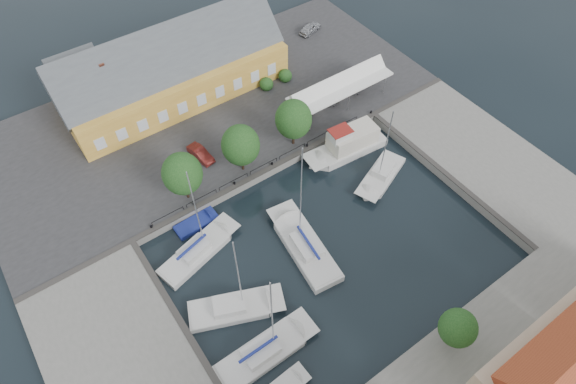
% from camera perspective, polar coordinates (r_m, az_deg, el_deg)
% --- Properties ---
extents(ground, '(140.00, 140.00, 0.00)m').
position_cam_1_polar(ground, '(50.39, 3.96, -5.43)').
color(ground, black).
rests_on(ground, ground).
extents(north_quay, '(56.00, 26.00, 1.00)m').
position_cam_1_polar(north_quay, '(62.94, -9.09, 9.38)').
color(north_quay, '#2D2D30').
rests_on(north_quay, ground).
extents(west_quay, '(12.00, 24.00, 1.00)m').
position_cam_1_polar(west_quay, '(45.67, -18.13, -20.11)').
color(west_quay, slate).
rests_on(west_quay, ground).
extents(east_quay, '(12.00, 24.00, 1.00)m').
position_cam_1_polar(east_quay, '(61.02, 21.78, 3.96)').
color(east_quay, slate).
rests_on(east_quay, ground).
extents(quay_edge_fittings, '(56.00, 24.72, 0.40)m').
position_cam_1_polar(quay_edge_fittings, '(51.64, 0.82, -1.18)').
color(quay_edge_fittings, '#383533').
rests_on(quay_edge_fittings, north_quay).
extents(warehouse, '(28.56, 14.00, 9.55)m').
position_cam_1_polar(warehouse, '(63.65, -14.06, 13.59)').
color(warehouse, gold).
rests_on(warehouse, north_quay).
extents(tent_canopy, '(14.00, 4.00, 2.83)m').
position_cam_1_polar(tent_canopy, '(61.31, 6.25, 12.37)').
color(tent_canopy, white).
rests_on(tent_canopy, north_quay).
extents(quay_trees, '(18.20, 4.20, 6.30)m').
position_cam_1_polar(quay_trees, '(52.08, -5.64, 5.55)').
color(quay_trees, black).
rests_on(quay_trees, north_quay).
extents(car_silver, '(4.20, 2.65, 1.33)m').
position_cam_1_polar(car_silver, '(74.96, 2.64, 18.84)').
color(car_silver, '#B1B3B9').
rests_on(car_silver, north_quay).
extents(car_red, '(1.90, 3.94, 1.25)m').
position_cam_1_polar(car_red, '(56.32, -10.33, 4.48)').
color(car_red, maroon).
rests_on(car_red, north_quay).
extents(center_sailboat, '(4.47, 11.07, 14.52)m').
position_cam_1_polar(center_sailboat, '(49.27, 1.99, -6.54)').
color(center_sailboat, silver).
rests_on(center_sailboat, ground).
extents(trawler, '(10.73, 3.95, 5.00)m').
position_cam_1_polar(trawler, '(57.60, 7.13, 5.49)').
color(trawler, silver).
rests_on(trawler, ground).
extents(east_boat_a, '(8.34, 5.43, 11.40)m').
position_cam_1_polar(east_boat_a, '(55.95, 10.94, 1.84)').
color(east_boat_a, silver).
rests_on(east_boat_a, ground).
extents(west_boat_a, '(9.74, 4.94, 12.41)m').
position_cam_1_polar(west_boat_a, '(49.88, -10.60, -7.00)').
color(west_boat_a, silver).
rests_on(west_boat_a, ground).
extents(west_boat_c, '(9.32, 6.08, 12.07)m').
position_cam_1_polar(west_boat_c, '(46.44, -6.43, -13.58)').
color(west_boat_c, silver).
rests_on(west_boat_c, ground).
extents(west_boat_d, '(9.76, 3.03, 12.76)m').
position_cam_1_polar(west_boat_d, '(44.64, -2.77, -18.46)').
color(west_boat_d, silver).
rests_on(west_boat_d, ground).
extents(launch_nw, '(4.77, 2.00, 0.88)m').
position_cam_1_polar(launch_nw, '(52.03, -10.87, -3.79)').
color(launch_nw, navy).
rests_on(launch_nw, ground).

